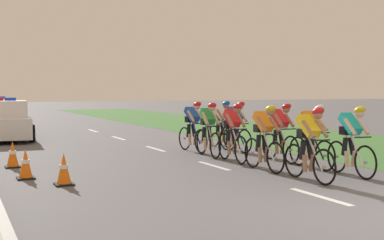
{
  "coord_description": "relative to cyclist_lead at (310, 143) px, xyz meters",
  "views": [
    {
      "loc": [
        -5.74,
        -5.23,
        1.86
      ],
      "look_at": [
        -0.24,
        6.46,
        1.1
      ],
      "focal_mm": 47.16,
      "sensor_mm": 36.0,
      "label": 1
    }
  ],
  "objects": [
    {
      "name": "traffic_cone_far",
      "position": [
        -5.21,
        2.76,
        -0.48
      ],
      "size": [
        0.36,
        0.36,
        0.64
      ],
      "color": "black",
      "rests_on": "ground"
    },
    {
      "name": "cyclist_sixth",
      "position": [
        1.13,
        2.63,
        0.0
      ],
      "size": [
        0.42,
        1.72,
        1.56
      ],
      "color": "black",
      "rests_on": "ground"
    },
    {
      "name": "grass_verge",
      "position": [
        5.86,
        11.01,
        -0.78
      ],
      "size": [
        7.0,
        60.0,
        0.01
      ],
      "primitive_type": "cube",
      "color": "#3D7033",
      "rests_on": "ground"
    },
    {
      "name": "cyclist_ninth",
      "position": [
        -0.01,
        5.54,
        0.0
      ],
      "size": [
        0.44,
        1.72,
        1.56
      ],
      "color": "black",
      "rests_on": "ground"
    },
    {
      "name": "lane_markings_centre",
      "position": [
        -0.78,
        4.72,
        -0.78
      ],
      "size": [
        0.14,
        21.6,
        0.01
      ],
      "color": "white",
      "rests_on": "ground"
    },
    {
      "name": "cyclist_fourth",
      "position": [
        1.14,
        1.35,
        0.0
      ],
      "size": [
        0.42,
        1.72,
        1.56
      ],
      "color": "black",
      "rests_on": "ground"
    },
    {
      "name": "cyclist_seventh",
      "position": [
        -0.13,
        4.29,
        0.0
      ],
      "size": [
        0.44,
        1.72,
        1.56
      ],
      "color": "black",
      "rests_on": "ground"
    },
    {
      "name": "cyclist_lead",
      "position": [
        0.0,
        0.0,
        0.0
      ],
      "size": [
        0.42,
        1.72,
        1.56
      ],
      "color": "black",
      "rests_on": "ground"
    },
    {
      "name": "cyclist_tenth",
      "position": [
        1.21,
        5.94,
        0.0
      ],
      "size": [
        0.42,
        1.72,
        1.56
      ],
      "color": "black",
      "rests_on": "ground"
    },
    {
      "name": "cyclist_second",
      "position": [
        1.23,
        0.13,
        0.0
      ],
      "size": [
        0.45,
        1.72,
        1.56
      ],
      "color": "black",
      "rests_on": "ground"
    },
    {
      "name": "cyclist_fifth",
      "position": [
        -0.01,
        3.12,
        0.0
      ],
      "size": [
        0.44,
        1.72,
        1.56
      ],
      "color": "black",
      "rests_on": "ground"
    },
    {
      "name": "cyclist_eighth",
      "position": [
        1.14,
        4.96,
        0.0
      ],
      "size": [
        0.44,
        1.72,
        1.56
      ],
      "color": "black",
      "rests_on": "ground"
    },
    {
      "name": "cyclist_third",
      "position": [
        -0.09,
        1.53,
        0.0
      ],
      "size": [
        0.42,
        1.72,
        1.56
      ],
      "color": "black",
      "rests_on": "ground"
    },
    {
      "name": "traffic_cone_near",
      "position": [
        -5.3,
        4.54,
        -0.48
      ],
      "size": [
        0.36,
        0.36,
        0.64
      ],
      "color": "black",
      "rests_on": "ground"
    },
    {
      "name": "police_car_nearest",
      "position": [
        -4.85,
        11.91,
        -0.11
      ],
      "size": [
        2.24,
        4.52,
        1.59
      ],
      "color": "white",
      "rests_on": "ground"
    },
    {
      "name": "traffic_cone_mid",
      "position": [
        -4.62,
        1.71,
        -0.48
      ],
      "size": [
        0.36,
        0.36,
        0.64
      ],
      "color": "black",
      "rests_on": "ground"
    }
  ]
}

